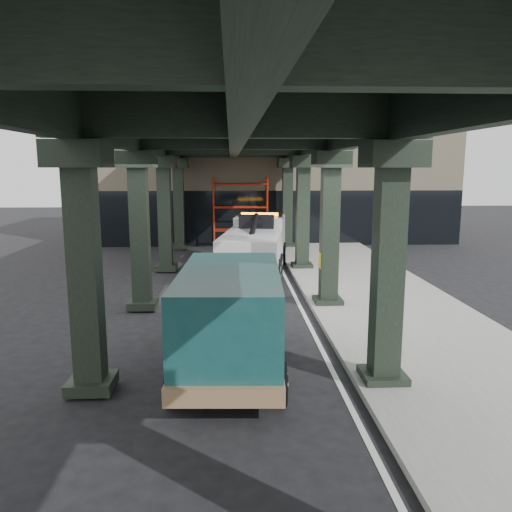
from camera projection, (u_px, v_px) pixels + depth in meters
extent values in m
plane|color=black|center=(251.00, 327.00, 14.26)|extent=(90.00, 90.00, 0.00)
cube|color=gray|center=(385.00, 304.00, 16.44)|extent=(5.00, 40.00, 0.15)
cube|color=silver|center=(300.00, 307.00, 16.31)|extent=(0.12, 38.00, 0.01)
cube|color=black|center=(388.00, 269.00, 10.02)|extent=(0.55, 0.55, 5.00)
cube|color=black|center=(393.00, 155.00, 9.63)|extent=(1.10, 1.10, 0.50)
cube|color=black|center=(383.00, 377.00, 10.43)|extent=(0.90, 0.90, 0.24)
cube|color=black|center=(329.00, 231.00, 15.92)|extent=(0.55, 0.55, 5.00)
cube|color=black|center=(331.00, 159.00, 15.53)|extent=(1.10, 1.10, 0.50)
cube|color=black|center=(328.00, 301.00, 16.33)|extent=(0.90, 0.90, 0.24)
cube|color=black|center=(303.00, 214.00, 21.82)|extent=(0.55, 0.55, 5.00)
cube|color=black|center=(304.00, 162.00, 21.43)|extent=(1.10, 1.10, 0.50)
cube|color=black|center=(302.00, 266.00, 22.23)|extent=(0.90, 0.90, 0.24)
cube|color=black|center=(287.00, 204.00, 27.72)|extent=(0.55, 0.55, 5.00)
cube|color=black|center=(288.00, 163.00, 27.33)|extent=(1.10, 1.10, 0.50)
cube|color=black|center=(287.00, 245.00, 28.13)|extent=(0.90, 0.90, 0.24)
cube|color=black|center=(85.00, 272.00, 9.72)|extent=(0.55, 0.55, 5.00)
cube|color=black|center=(78.00, 154.00, 9.33)|extent=(1.10, 1.10, 0.50)
cube|color=black|center=(92.00, 383.00, 10.13)|extent=(0.90, 0.90, 0.24)
cube|color=black|center=(140.00, 232.00, 15.62)|extent=(0.55, 0.55, 5.00)
cube|color=black|center=(137.00, 159.00, 15.23)|extent=(1.10, 1.10, 0.50)
cube|color=black|center=(143.00, 304.00, 16.03)|extent=(0.90, 0.90, 0.24)
cube|color=black|center=(165.00, 215.00, 21.52)|extent=(0.55, 0.55, 5.00)
cube|color=black|center=(163.00, 162.00, 21.13)|extent=(1.10, 1.10, 0.50)
cube|color=black|center=(166.00, 267.00, 21.93)|extent=(0.90, 0.90, 0.24)
cube|color=black|center=(179.00, 205.00, 27.42)|extent=(0.55, 0.55, 5.00)
cube|color=black|center=(178.00, 163.00, 27.03)|extent=(1.10, 1.10, 0.50)
cube|color=black|center=(180.00, 246.00, 27.83)|extent=(0.90, 0.90, 0.24)
cube|color=black|center=(332.00, 133.00, 15.39)|extent=(0.35, 32.00, 1.10)
cube|color=black|center=(136.00, 132.00, 15.09)|extent=(0.35, 32.00, 1.10)
cube|color=black|center=(235.00, 133.00, 15.24)|extent=(0.35, 32.00, 1.10)
cube|color=black|center=(235.00, 109.00, 15.12)|extent=(7.40, 32.00, 0.30)
cube|color=#C6B793|center=(269.00, 175.00, 33.33)|extent=(22.00, 10.00, 8.00)
cylinder|color=#B7260E|center=(214.00, 212.00, 28.49)|extent=(0.08, 0.08, 4.00)
cylinder|color=#B7260E|center=(214.00, 213.00, 27.70)|extent=(0.08, 0.08, 4.00)
cylinder|color=#B7260E|center=(266.00, 212.00, 28.64)|extent=(0.08, 0.08, 4.00)
cylinder|color=#B7260E|center=(267.00, 213.00, 27.85)|extent=(0.08, 0.08, 4.00)
cylinder|color=#B7260E|center=(240.00, 229.00, 28.74)|extent=(3.00, 0.08, 0.08)
cylinder|color=#B7260E|center=(240.00, 207.00, 28.51)|extent=(3.00, 0.08, 0.08)
cylinder|color=#B7260E|center=(240.00, 184.00, 28.29)|extent=(3.00, 0.08, 0.08)
cube|color=black|center=(255.00, 260.00, 21.06)|extent=(1.99, 7.07, 0.23)
cube|color=silver|center=(260.00, 234.00, 23.25)|extent=(2.51, 2.55, 1.68)
cube|color=silver|center=(262.00, 241.00, 24.29)|extent=(2.27, 0.98, 0.84)
cube|color=black|center=(261.00, 223.00, 23.40)|extent=(2.22, 1.52, 0.79)
cube|color=silver|center=(252.00, 250.00, 19.90)|extent=(2.93, 4.96, 1.31)
cube|color=orange|center=(260.00, 214.00, 22.90)|extent=(1.70, 0.52, 0.15)
cube|color=black|center=(257.00, 222.00, 21.56)|extent=(1.56, 0.78, 0.56)
cylinder|color=black|center=(252.00, 232.00, 19.96)|extent=(0.72, 3.27, 1.25)
cube|color=black|center=(244.00, 287.00, 17.72)|extent=(0.48, 1.34, 0.17)
cube|color=black|center=(242.00, 292.00, 17.09)|extent=(1.51, 0.46, 0.17)
cylinder|color=black|center=(239.00, 252.00, 23.79)|extent=(0.48, 1.07, 1.03)
cylinder|color=silver|center=(239.00, 252.00, 23.79)|extent=(0.45, 0.61, 0.57)
cylinder|color=black|center=(282.00, 253.00, 23.59)|extent=(0.48, 1.07, 1.03)
cylinder|color=silver|center=(282.00, 253.00, 23.59)|extent=(0.45, 0.61, 0.57)
cylinder|color=black|center=(229.00, 265.00, 20.77)|extent=(0.48, 1.07, 1.03)
cylinder|color=silver|center=(229.00, 265.00, 20.77)|extent=(0.45, 0.61, 0.57)
cylinder|color=black|center=(278.00, 266.00, 20.56)|extent=(0.48, 1.07, 1.03)
cylinder|color=silver|center=(278.00, 266.00, 20.56)|extent=(0.45, 0.61, 0.57)
cylinder|color=black|center=(224.00, 271.00, 19.58)|extent=(0.48, 1.07, 1.03)
cylinder|color=silver|center=(224.00, 271.00, 19.58)|extent=(0.45, 0.61, 0.57)
cylinder|color=black|center=(277.00, 272.00, 19.37)|extent=(0.48, 1.07, 1.03)
cylinder|color=silver|center=(277.00, 272.00, 19.37)|extent=(0.45, 0.61, 0.57)
cube|color=#134546|center=(235.00, 299.00, 13.63)|extent=(2.11, 1.20, 0.90)
cube|color=#134546|center=(230.00, 314.00, 10.85)|extent=(2.33, 4.61, 1.96)
cube|color=#99744E|center=(231.00, 343.00, 11.38)|extent=(2.42, 5.72, 0.35)
cube|color=black|center=(234.00, 274.00, 13.10)|extent=(1.97, 0.53, 0.84)
cube|color=black|center=(231.00, 289.00, 11.06)|extent=(2.31, 3.71, 0.55)
cube|color=silver|center=(236.00, 308.00, 14.23)|extent=(2.01, 0.22, 0.30)
cylinder|color=black|center=(199.00, 318.00, 13.68)|extent=(0.32, 0.86, 0.84)
cylinder|color=silver|center=(199.00, 318.00, 13.68)|extent=(0.34, 0.48, 0.46)
cylinder|color=black|center=(272.00, 318.00, 13.68)|extent=(0.32, 0.86, 0.84)
cylinder|color=silver|center=(272.00, 318.00, 13.68)|extent=(0.34, 0.48, 0.46)
cylinder|color=black|center=(174.00, 384.00, 9.53)|extent=(0.32, 0.86, 0.84)
cylinder|color=silver|center=(174.00, 384.00, 9.53)|extent=(0.34, 0.48, 0.46)
cylinder|color=black|center=(279.00, 384.00, 9.53)|extent=(0.32, 0.86, 0.84)
cylinder|color=silver|center=(279.00, 384.00, 9.53)|extent=(0.34, 0.48, 0.46)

